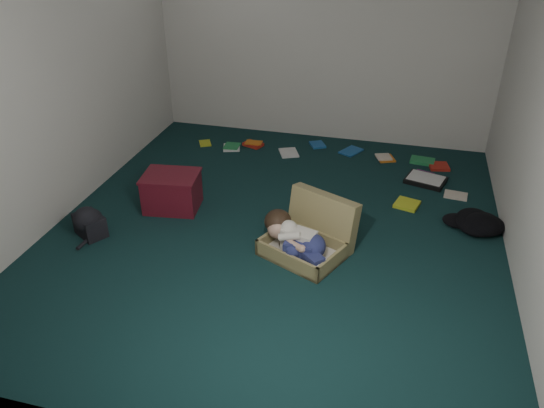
% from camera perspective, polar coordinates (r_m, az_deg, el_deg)
% --- Properties ---
extents(floor, '(4.50, 4.50, 0.00)m').
position_cam_1_polar(floor, '(4.86, 0.44, -2.71)').
color(floor, '#0F2A2B').
rests_on(floor, ground).
extents(wall_back, '(4.50, 0.00, 4.50)m').
position_cam_1_polar(wall_back, '(6.43, 5.66, 18.01)').
color(wall_back, silver).
rests_on(wall_back, ground).
extents(wall_front, '(4.50, 0.00, 4.50)m').
position_cam_1_polar(wall_front, '(2.38, -12.82, -4.79)').
color(wall_front, silver).
rests_on(wall_front, ground).
extents(wall_left, '(0.00, 4.50, 4.50)m').
position_cam_1_polar(wall_left, '(5.14, -22.27, 12.89)').
color(wall_left, silver).
rests_on(wall_left, ground).
extents(suitcase, '(0.84, 0.83, 0.47)m').
position_cam_1_polar(suitcase, '(4.52, 4.20, -3.43)').
color(suitcase, '#948651').
rests_on(suitcase, floor).
extents(person, '(0.61, 0.53, 0.29)m').
position_cam_1_polar(person, '(4.41, 2.54, -3.69)').
color(person, silver).
rests_on(person, suitcase).
extents(maroon_bin, '(0.57, 0.47, 0.36)m').
position_cam_1_polar(maroon_bin, '(5.19, -10.71, 1.35)').
color(maroon_bin, maroon).
rests_on(maroon_bin, floor).
extents(backpack, '(0.45, 0.43, 0.21)m').
position_cam_1_polar(backpack, '(5.00, -19.00, -2.09)').
color(backpack, black).
rests_on(backpack, floor).
extents(clothing_pile, '(0.55, 0.48, 0.15)m').
position_cam_1_polar(clothing_pile, '(5.15, 20.42, -1.75)').
color(clothing_pile, black).
rests_on(clothing_pile, floor).
extents(paper_tray, '(0.47, 0.40, 0.06)m').
position_cam_1_polar(paper_tray, '(5.88, 16.20, 2.51)').
color(paper_tray, black).
rests_on(paper_tray, floor).
extents(book_scatter, '(3.16, 1.49, 0.02)m').
position_cam_1_polar(book_scatter, '(6.16, 7.74, 4.63)').
color(book_scatter, '#C2CF24').
rests_on(book_scatter, floor).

